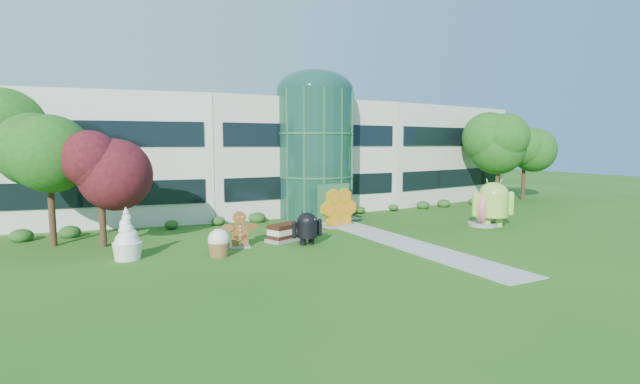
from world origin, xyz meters
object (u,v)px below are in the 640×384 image
android_green (493,201)px  donut (483,207)px  gingerbread (240,229)px  android_black (307,226)px

android_green → donut: size_ratio=1.39×
android_green → gingerbread: size_ratio=1.65×
android_green → donut: android_green is taller
android_black → gingerbread: size_ratio=0.98×
android_black → gingerbread: bearing=164.2°
android_black → donut: 13.55m
android_black → donut: size_ratio=0.83×
gingerbread → android_green: bearing=4.6°
donut → gingerbread: (-17.17, 1.22, -0.29)m
donut → android_green: bearing=-90.5°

